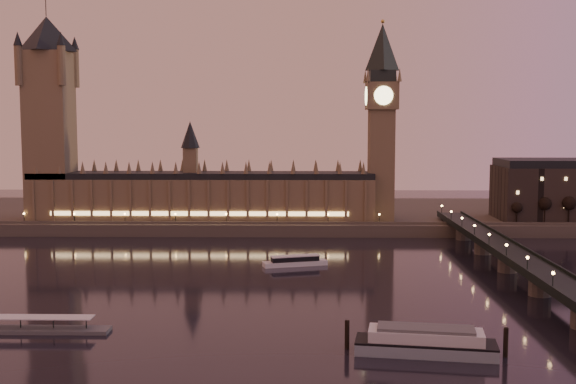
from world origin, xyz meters
name	(u,v)px	position (x,y,z in m)	size (l,w,h in m)	color
ground	(267,282)	(0.00, 0.00, 0.00)	(700.00, 700.00, 0.00)	black
far_embankment	(331,215)	(30.00, 165.00, 3.00)	(560.00, 130.00, 6.00)	#423D35
palace_of_westminster	(202,190)	(-40.12, 120.99, 21.71)	(180.00, 26.62, 52.00)	brown
victoria_tower	(49,106)	(-120.00, 121.00, 65.79)	(31.68, 31.68, 118.00)	brown
big_ben	(382,110)	(53.99, 120.99, 63.95)	(17.68, 17.68, 104.00)	brown
westminster_bridge	(522,268)	(91.61, 0.00, 5.52)	(13.20, 260.00, 15.30)	black
bare_tree_0	(514,206)	(120.27, 109.00, 15.16)	(6.03, 6.03, 12.27)	black
bare_tree_1	(543,206)	(134.87, 109.00, 15.16)	(6.03, 6.03, 12.27)	black
bare_tree_2	(572,206)	(149.46, 109.00, 15.16)	(6.03, 6.03, 12.27)	black
cruise_boat_a	(295,261)	(9.85, 29.49, 1.83)	(26.52, 12.71, 4.16)	silver
moored_barge	(426,342)	(43.48, -80.59, 3.12)	(39.90, 14.85, 7.39)	#8499A9
pontoon_pier	(40,328)	(-59.87, -63.51, 1.10)	(38.30, 6.38, 10.21)	#595B5E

